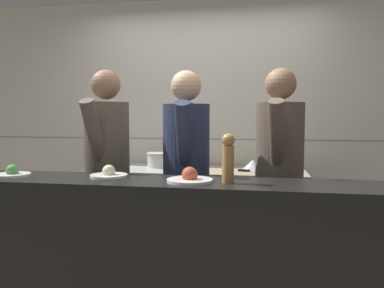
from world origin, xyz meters
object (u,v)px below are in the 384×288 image
oven_range (147,212)px  pepper_mill (228,157)px  stock_pot (160,159)px  chef_line (279,172)px  plated_dish_appetiser (109,174)px  chef_sous (186,172)px  chef_head_cook (107,168)px  plated_dish_main (12,173)px  mixing_bowl_steel (253,165)px  chefs_knife (255,171)px  plated_dish_dessert (190,178)px

oven_range → pepper_mill: size_ratio=3.48×
oven_range → stock_pot: size_ratio=3.80×
pepper_mill → chef_line: chef_line is taller
plated_dish_appetiser → chef_sous: size_ratio=0.14×
pepper_mill → chef_head_cook: 1.19m
plated_dish_appetiser → pepper_mill: (0.78, -0.07, 0.14)m
oven_range → chef_line: (1.23, -0.67, 0.53)m
plated_dish_main → chef_line: chef_line is taller
plated_dish_main → pepper_mill: pepper_mill is taller
mixing_bowl_steel → chef_head_cook: chef_head_cook is taller
chefs_knife → chef_line: 0.59m
chefs_knife → chef_sous: 0.82m
pepper_mill → chef_head_cook: chef_head_cook is taller
mixing_bowl_steel → chef_head_cook: bearing=-145.9°
stock_pot → plated_dish_main: bearing=-115.0°
chef_sous → chef_line: size_ratio=0.99×
stock_pot → chefs_knife: 0.95m
oven_range → plated_dish_dessert: (0.67, -1.32, 0.57)m
oven_range → stock_pot: stock_pot is taller
pepper_mill → chef_sous: size_ratio=0.17×
plated_dish_main → pepper_mill: bearing=0.1°
chef_head_cook → chef_line: chef_head_cook is taller
stock_pot → chef_sous: 0.91m
chef_head_cook → chef_sous: size_ratio=1.01×
mixing_bowl_steel → plated_dish_main: bearing=-138.3°
chefs_knife → chef_line: bearing=-72.0°
plated_dish_dessert → pepper_mill: size_ratio=0.94×
chefs_knife → plated_dish_dessert: plated_dish_dessert is taller
plated_dish_dessert → chef_line: 0.86m
oven_range → plated_dish_main: (-0.52, -1.32, 0.57)m
stock_pot → oven_range: bearing=-154.5°
chefs_knife → plated_dish_appetiser: plated_dish_appetiser is taller
oven_range → stock_pot: 0.54m
stock_pot → chef_head_cook: size_ratio=0.15×
stock_pot → chefs_knife: stock_pot is taller
stock_pot → chef_line: bearing=-33.2°
oven_range → plated_dish_main: bearing=-111.6°
stock_pot → chef_head_cook: (-0.24, -0.77, 0.01)m
oven_range → chef_line: bearing=-28.5°
mixing_bowl_steel → chef_line: bearing=-74.4°
stock_pot → chef_head_cook: 0.80m
mixing_bowl_steel → chefs_knife: bearing=-82.3°
stock_pot → mixing_bowl_steel: bearing=0.3°
oven_range → mixing_bowl_steel: (1.03, 0.06, 0.49)m
plated_dish_appetiser → chef_head_cook: bearing=113.9°
oven_range → chef_sous: size_ratio=0.60×
mixing_bowl_steel → plated_dish_main: 2.08m
plated_dish_main → plated_dish_dessert: 1.19m
mixing_bowl_steel → chef_line: chef_line is taller
plated_dish_main → chef_sous: bearing=28.0°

